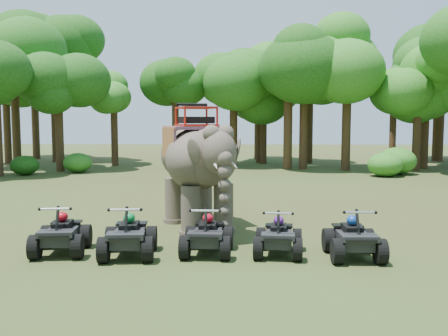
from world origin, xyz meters
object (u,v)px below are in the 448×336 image
(atv_1, at_px, (129,230))
(atv_2, at_px, (207,230))
(elephant, at_px, (197,166))
(atv_3, at_px, (278,231))
(atv_4, at_px, (353,232))
(atv_0, at_px, (61,228))

(atv_1, relative_size, atv_2, 1.05)
(elephant, xyz_separation_m, atv_3, (2.29, -3.11, -1.34))
(atv_1, height_order, atv_2, atv_1)
(elephant, height_order, atv_4, elephant)
(elephant, distance_m, atv_3, 4.09)
(elephant, distance_m, atv_2, 3.40)
(atv_2, relative_size, atv_4, 0.98)
(atv_1, xyz_separation_m, atv_3, (3.72, 0.24, -0.06))
(elephant, xyz_separation_m, atv_1, (-1.42, -3.35, -1.28))
(atv_1, relative_size, atv_4, 1.03)
(atv_3, relative_size, atv_4, 0.93)
(atv_3, bearing_deg, atv_0, -174.08)
(atv_1, bearing_deg, atv_3, -1.69)
(atv_1, bearing_deg, elephant, 61.62)
(atv_0, distance_m, atv_4, 7.29)
(atv_0, xyz_separation_m, atv_4, (7.29, -0.18, -0.00))
(atv_1, bearing_deg, atv_0, 167.61)
(atv_4, bearing_deg, atv_0, 177.51)
(elephant, height_order, atv_3, elephant)
(atv_1, relative_size, atv_3, 1.10)
(atv_0, relative_size, atv_4, 1.00)
(atv_3, xyz_separation_m, atv_4, (1.81, -0.21, 0.04))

